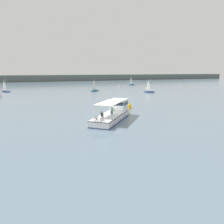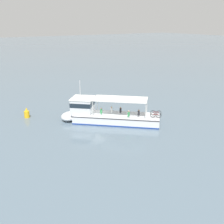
{
  "view_description": "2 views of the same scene",
  "coord_description": "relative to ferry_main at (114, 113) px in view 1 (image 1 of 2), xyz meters",
  "views": [
    {
      "loc": [
        -15.38,
        -32.25,
        8.09
      ],
      "look_at": [
        -1.82,
        -1.54,
        1.4
      ],
      "focal_mm": 32.73,
      "sensor_mm": 36.0,
      "label": 1
    },
    {
      "loc": [
        -30.83,
        17.74,
        12.52
      ],
      "look_at": [
        -1.82,
        -1.54,
        1.4
      ],
      "focal_mm": 46.32,
      "sensor_mm": 36.0,
      "label": 2
    }
  ],
  "objects": [
    {
      "name": "sailboat_horizon_east",
      "position": [
        46.78,
        77.4,
        -0.48
      ],
      "size": [
        4.92,
        1.91,
        5.4
      ],
      "color": "teal",
      "rests_on": "ground"
    },
    {
      "name": "sailboat_off_stern",
      "position": [
        31.75,
        36.29,
        -0.48
      ],
      "size": [
        3.72,
        4.82,
        5.4
      ],
      "color": "navy",
      "rests_on": "ground"
    },
    {
      "name": "channel_buoy",
      "position": [
        7.27,
        7.71,
        -0.45
      ],
      "size": [
        0.7,
        0.7,
        1.4
      ],
      "color": "gold",
      "rests_on": "ground"
    },
    {
      "name": "distant_shoreline",
      "position": [
        1.12,
        155.05,
        1.57
      ],
      "size": [
        400.0,
        28.0,
        5.17
      ],
      "primitive_type": "cube",
      "color": "#515B56",
      "rests_on": "ground"
    },
    {
      "name": "ferry_main",
      "position": [
        0.0,
        0.0,
        0.0
      ],
      "size": [
        10.96,
        11.38,
        5.32
      ],
      "color": "silver",
      "rests_on": "ground"
    },
    {
      "name": "sailboat_horizon_west",
      "position": [
        13.64,
        49.76,
        -0.48
      ],
      "size": [
        4.97,
        3.16,
        5.4
      ],
      "color": "teal",
      "rests_on": "ground"
    },
    {
      "name": "sailboat_near_port",
      "position": [
        -20.24,
        60.91,
        -0.48
      ],
      "size": [
        4.3,
        4.46,
        5.4
      ],
      "color": "navy",
      "rests_on": "ground"
    },
    {
      "name": "ground_plane",
      "position": [
        1.12,
        0.8,
        -1.02
      ],
      "size": [
        400.0,
        400.0,
        0.0
      ],
      "primitive_type": "plane",
      "color": "slate"
    },
    {
      "name": "motorboat_near_starboard",
      "position": [
        30.8,
        61.28,
        -0.47
      ],
      "size": [
        2.59,
        3.82,
        1.26
      ],
      "color": "white",
      "rests_on": "ground"
    }
  ]
}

